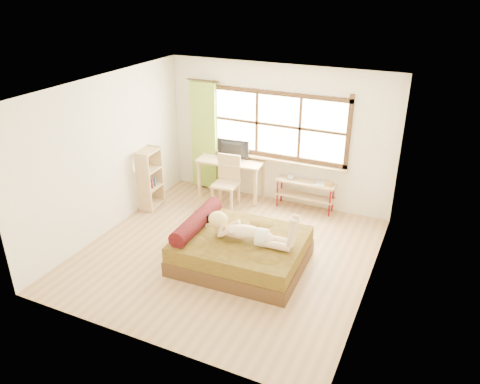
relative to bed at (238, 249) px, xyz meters
The scene contains 18 objects.
floor 0.43m from the bed, 147.40° to the left, with size 4.50×4.50×0.00m, color #9E754C.
ceiling 2.46m from the bed, 147.40° to the left, with size 4.50×4.50×0.00m, color white.
wall_back 2.68m from the bed, 96.82° to the left, with size 4.50×4.50×0.00m, color silver.
wall_front 2.35m from the bed, 98.04° to the right, with size 4.50×4.50×0.00m, color silver.
wall_left 2.77m from the bed, behind, with size 4.50×4.50×0.00m, color silver.
wall_right 2.25m from the bed, ahead, with size 4.50×4.50×0.00m, color silver.
window 2.73m from the bed, 96.90° to the left, with size 2.80×0.16×1.46m.
curtain 3.09m from the bed, 128.48° to the left, with size 0.55×0.10×2.20m, color olive.
bed is the anchor object (origin of this frame).
woman 0.55m from the bed, 13.65° to the right, with size 1.36×0.39×0.58m, color #DFB78F, non-canonical shape.
kitten 0.76m from the bed, behind, with size 0.29×0.12×0.23m, color black, non-canonical shape.
desk 2.47m from the bed, 118.43° to the left, with size 1.35×0.69×0.81m.
monitor 2.58m from the bed, 117.87° to the left, with size 0.66×0.09×0.38m, color black.
chair 2.10m from the bed, 120.86° to the left, with size 0.49×0.49×1.02m.
pipe_shelf 2.29m from the bed, 80.54° to the left, with size 1.14×0.29×0.65m.
cup 2.28m from the bed, 88.37° to the left, with size 0.12×0.12×0.10m, color gray.
book 2.35m from the bed, 75.97° to the left, with size 0.18×0.24×0.02m, color gray.
bookshelf 2.63m from the bed, 155.30° to the left, with size 0.33×0.53×1.18m.
Camera 1 is at (2.93, -5.82, 4.16)m, focal length 35.00 mm.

